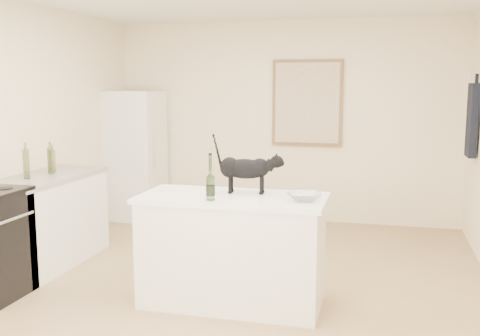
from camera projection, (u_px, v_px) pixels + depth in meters
name	position (u px, v px, depth m)	size (l,w,h in m)	color
floor	(228.00, 293.00, 4.78)	(5.50, 5.50, 0.00)	tan
wall_back	(284.00, 122.00, 7.22)	(4.50, 4.50, 0.00)	#F5E4BD
wall_front	(16.00, 222.00, 1.96)	(4.50, 4.50, 0.00)	#F5E4BD
island_base	(233.00, 252.00, 4.50)	(1.44, 0.67, 0.86)	white
island_top	(232.00, 198.00, 4.43)	(1.50, 0.70, 0.04)	white
left_cabinets	(47.00, 222.00, 5.49)	(0.60, 1.40, 0.86)	white
left_countertop	(44.00, 178.00, 5.42)	(0.62, 1.44, 0.04)	gray
fridge	(135.00, 155.00, 7.39)	(0.68, 0.68, 1.70)	white
artwork_frame	(307.00, 103.00, 7.08)	(0.90, 0.03, 1.10)	brown
artwork_canvas	(307.00, 103.00, 7.06)	(0.82, 0.00, 1.02)	beige
hanging_garment	(472.00, 120.00, 6.00)	(0.08, 0.34, 0.80)	black
black_cat	(245.00, 171.00, 4.52)	(0.51, 0.15, 0.36)	black
wine_bottle	(210.00, 180.00, 4.24)	(0.07, 0.07, 0.32)	#245220
glass_bowl	(304.00, 197.00, 4.23)	(0.26, 0.26, 0.06)	white
fridge_paper	(160.00, 132.00, 7.31)	(0.01, 0.15, 0.19)	white
counter_bottle_cluster	(42.00, 162.00, 5.42)	(0.12, 0.46, 0.28)	#27511B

